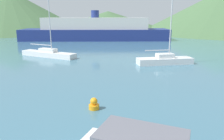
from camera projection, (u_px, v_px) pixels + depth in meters
The scene contains 7 objects.
sailboat_inner at pixel (165, 60), 24.95m from camera, with size 6.56×3.04×7.74m.
sailboat_middle at pixel (48, 53), 29.43m from camera, with size 8.24×4.67×9.24m.
ferry_distant at pixel (95, 30), 50.03m from camera, with size 33.68×9.54×6.63m.
buoy_marker at pixel (94, 104), 12.84m from camera, with size 0.62×0.62×0.71m.
hill_west at pixel (10, 11), 76.73m from camera, with size 52.98×52.98×14.34m.
hill_central at pixel (108, 21), 80.31m from camera, with size 46.22×46.22×7.15m.
hill_east at pixel (224, 11), 71.38m from camera, with size 54.28×54.28×14.11m.
Camera 1 is at (1.83, -2.73, 5.34)m, focal length 35.00 mm.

